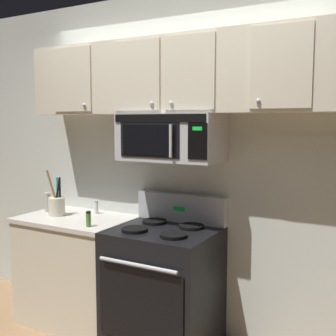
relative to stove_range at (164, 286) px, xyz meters
The scene contains 9 objects.
back_wall 0.95m from the stove_range, 90.00° to the left, with size 5.20×0.10×2.70m, color silver.
stove_range is the anchor object (origin of this frame).
over_range_microwave 1.11m from the stove_range, 90.14° to the left, with size 0.76×0.43×0.35m.
upper_cabinets 1.56m from the stove_range, 90.00° to the left, with size 2.50×0.36×0.55m.
counter_segment 0.84m from the stove_range, behind, with size 0.93×0.65×0.90m.
utensil_crock_cream 1.14m from the stove_range, behind, with size 0.14×0.14×0.39m.
salt_shaker 0.93m from the stove_range, 166.76° to the left, with size 0.04×0.04×0.11m.
pepper_mill 1.30m from the stove_range, behind, with size 0.05×0.05×0.17m, color #B7B2A8.
spice_jar 0.76m from the stove_range, 159.51° to the right, with size 0.04×0.04×0.12m.
Camera 1 is at (1.49, -2.20, 1.69)m, focal length 44.83 mm.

